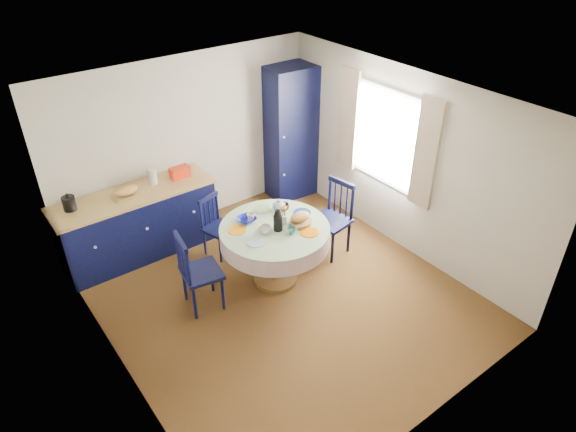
% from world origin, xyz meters
% --- Properties ---
extents(floor, '(4.50, 4.50, 0.00)m').
position_xyz_m(floor, '(0.00, 0.00, 0.00)').
color(floor, black).
rests_on(floor, ground).
extents(ceiling, '(4.50, 4.50, 0.00)m').
position_xyz_m(ceiling, '(0.00, 0.00, 2.50)').
color(ceiling, white).
rests_on(ceiling, wall_back).
extents(wall_back, '(4.00, 0.02, 2.50)m').
position_xyz_m(wall_back, '(0.00, 2.25, 1.25)').
color(wall_back, beige).
rests_on(wall_back, floor).
extents(wall_left, '(0.02, 4.50, 2.50)m').
position_xyz_m(wall_left, '(-2.00, 0.00, 1.25)').
color(wall_left, beige).
rests_on(wall_left, floor).
extents(wall_right, '(0.02, 4.50, 2.50)m').
position_xyz_m(wall_right, '(2.00, 0.00, 1.25)').
color(wall_right, beige).
rests_on(wall_right, floor).
extents(window, '(0.10, 1.74, 1.45)m').
position_xyz_m(window, '(1.95, 0.30, 1.52)').
color(window, white).
rests_on(window, wall_right).
extents(kitchen_counter, '(2.13, 0.67, 1.19)m').
position_xyz_m(kitchen_counter, '(-1.00, 1.90, 0.49)').
color(kitchen_counter, black).
rests_on(kitchen_counter, floor).
extents(pantry_cabinet, '(0.78, 0.59, 2.12)m').
position_xyz_m(pantry_cabinet, '(1.66, 2.00, 1.06)').
color(pantry_cabinet, black).
rests_on(pantry_cabinet, floor).
extents(dining_table, '(1.35, 1.35, 1.10)m').
position_xyz_m(dining_table, '(0.13, 0.30, 0.69)').
color(dining_table, '#563E18').
rests_on(dining_table, floor).
extents(chair_left, '(0.51, 0.53, 1.03)m').
position_xyz_m(chair_left, '(-0.88, 0.46, 0.52)').
color(chair_left, black).
rests_on(chair_left, floor).
extents(chair_far, '(0.47, 0.46, 0.86)m').
position_xyz_m(chair_far, '(-0.15, 1.27, 0.43)').
color(chair_far, black).
rests_on(chair_far, floor).
extents(chair_right, '(0.52, 0.54, 1.05)m').
position_xyz_m(chair_right, '(1.13, 0.36, 0.53)').
color(chair_right, black).
rests_on(chair_right, floor).
extents(mug_a, '(0.13, 0.13, 0.10)m').
position_xyz_m(mug_a, '(-0.03, 0.27, 0.87)').
color(mug_a, silver).
rests_on(mug_a, dining_table).
extents(mug_b, '(0.10, 0.10, 0.09)m').
position_xyz_m(mug_b, '(0.20, 0.07, 0.87)').
color(mug_b, '#306E68').
rests_on(mug_b, dining_table).
extents(mug_c, '(0.12, 0.12, 0.09)m').
position_xyz_m(mug_c, '(0.46, 0.55, 0.87)').
color(mug_c, black).
rests_on(mug_c, dining_table).
extents(mug_d, '(0.10, 0.10, 0.09)m').
position_xyz_m(mug_d, '(-0.02, 0.61, 0.87)').
color(mug_d, silver).
rests_on(mug_d, dining_table).
extents(cobalt_bowl, '(0.23, 0.23, 0.06)m').
position_xyz_m(cobalt_bowl, '(-0.08, 0.62, 0.85)').
color(cobalt_bowl, navy).
rests_on(cobalt_bowl, dining_table).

